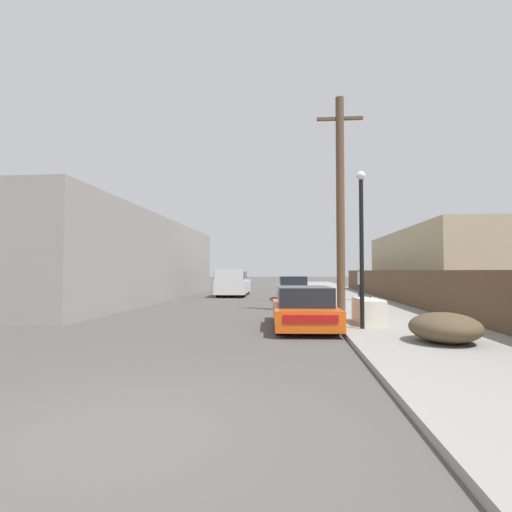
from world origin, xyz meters
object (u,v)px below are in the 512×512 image
Objects in this scene: parked_sports_car_red at (303,309)px; utility_pole at (340,202)px; pickup_truck at (233,283)px; street_lamp at (361,236)px; pedestrian at (361,283)px; brush_pile at (445,327)px; car_parked_mid at (293,289)px; discarded_fridge at (368,311)px.

parked_sports_car_red is 5.43m from utility_pole.
pickup_truck is 1.32× the size of street_lamp.
street_lamp reaches higher than pedestrian.
street_lamp is 2.53× the size of brush_pile.
brush_pile is (3.36, -14.74, -0.19)m from car_parked_mid.
pickup_truck is 3.35× the size of brush_pile.
street_lamp is (0.04, -4.34, -1.74)m from utility_pole.
pickup_truck is (-4.08, 3.06, 0.26)m from car_parked_mid.
pickup_truck is (-4.33, 14.88, 0.34)m from parked_sports_car_red.
parked_sports_car_red is at bearing -114.61° from utility_pole.
discarded_fridge reaches higher than brush_pile.
discarded_fridge is at bearing 111.39° from pickup_truck.
utility_pole is 4.68m from street_lamp.
discarded_fridge is at bearing 70.84° from street_lamp.
brush_pile is at bearing -73.55° from discarded_fridge.
pickup_truck is 0.69× the size of utility_pole.
parked_sports_car_red is at bearing 151.25° from street_lamp.
pedestrian is (3.46, 9.98, 0.49)m from parked_sports_car_red.
discarded_fridge is 16.00m from pickup_truck.
pickup_truck is 3.23× the size of pedestrian.
parked_sports_car_red is 2.83m from street_lamp.
pickup_truck reaches higher than brush_pile.
car_parked_mid is 15.12m from brush_pile.
utility_pole reaches higher than pedestrian.
utility_pole is at bearing 62.13° from parked_sports_car_red.
car_parked_mid is at bearing 87.97° from parked_sports_car_red.
car_parked_mid is at bearing 153.50° from pedestrian.
parked_sports_car_red is 1.11× the size of car_parked_mid.
car_parked_mid reaches higher than discarded_fridge.
street_lamp is at bearing 126.26° from brush_pile.
discarded_fridge is 5.14m from utility_pole.
pickup_truck reaches higher than car_parked_mid.
street_lamp is (1.88, -12.72, 2.07)m from car_parked_mid.
utility_pole reaches higher than street_lamp.
pedestrian is at bearing -29.66° from car_parked_mid.
pickup_truck is at bearing 147.79° from pedestrian.
street_lamp is 3.38m from brush_pile.
pedestrian reaches higher than discarded_fridge.
car_parked_mid is (-0.25, 11.83, 0.07)m from parked_sports_car_red.
utility_pole is 4.65× the size of pedestrian.
street_lamp is at bearing -89.44° from utility_pole.
brush_pile is (1.11, -3.11, -0.05)m from discarded_fridge.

